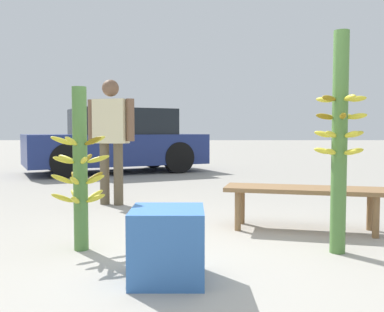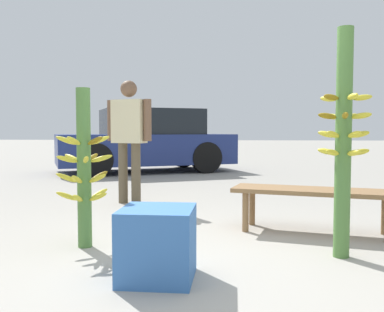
% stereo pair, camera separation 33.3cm
% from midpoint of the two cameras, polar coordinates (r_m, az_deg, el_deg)
% --- Properties ---
extents(ground_plane, '(80.00, 80.00, 0.00)m').
position_cam_midpoint_polar(ground_plane, '(3.09, -0.87, -14.52)').
color(ground_plane, '#9E998E').
extents(banana_stalk_left, '(0.47, 0.46, 1.29)m').
position_cam_midpoint_polar(banana_stalk_left, '(3.53, -17.32, -1.69)').
color(banana_stalk_left, '#4C7A38').
rests_on(banana_stalk_left, ground_plane).
extents(banana_stalk_center, '(0.40, 0.40, 1.71)m').
position_cam_midpoint_polar(banana_stalk_center, '(3.41, 16.47, 2.05)').
color(banana_stalk_center, '#4C7A38').
rests_on(banana_stalk_center, ground_plane).
extents(vendor_person, '(0.65, 0.32, 1.60)m').
position_cam_midpoint_polar(vendor_person, '(5.58, -12.45, 3.26)').
color(vendor_person, brown).
rests_on(vendor_person, ground_plane).
extents(market_bench, '(1.55, 0.77, 0.41)m').
position_cam_midpoint_polar(market_bench, '(4.17, 12.55, -4.88)').
color(market_bench, olive).
rests_on(market_bench, ground_plane).
extents(parked_car, '(4.32, 3.32, 1.44)m').
position_cam_midpoint_polar(parked_car, '(9.96, -10.90, 1.88)').
color(parked_car, navy).
rests_on(parked_car, ground_plane).
extents(produce_crate, '(0.46, 0.46, 0.46)m').
position_cam_midpoint_polar(produce_crate, '(2.77, -6.80, -11.67)').
color(produce_crate, '#386BB2').
rests_on(produce_crate, ground_plane).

